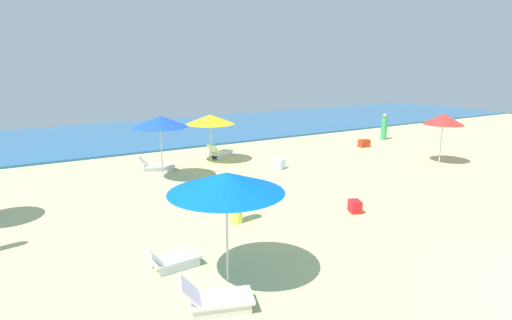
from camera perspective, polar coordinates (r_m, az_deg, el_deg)
The scene contains 14 objects.
ocean at distance 28.80m, azimuth -11.33°, elevation 4.01°, with size 60.00×11.84×0.12m, color #26639B.
umbrella_0 at distance 19.41m, azimuth -6.39°, elevation 5.66°, with size 2.30×2.30×2.26m.
lounge_chair_0_0 at distance 20.46m, azimuth -5.08°, elevation 1.04°, with size 1.59×1.18×0.79m.
umbrella_1 at distance 8.46m, azimuth -4.18°, elevation -3.15°, with size 2.45×2.45×2.45m.
lounge_chair_1_0 at distance 9.89m, azimuth -11.63°, elevation -13.39°, with size 1.25×0.63×0.58m.
lounge_chair_1_1 at distance 8.29m, azimuth -5.76°, elevation -18.62°, with size 1.51×1.03×0.67m.
umbrella_2 at distance 20.92m, azimuth 24.65°, elevation 5.18°, with size 1.84×1.84×2.33m.
umbrella_3 at distance 16.57m, azimuth -13.24°, elevation 5.23°, with size 2.20×2.20×2.61m.
lounge_chair_3_0 at distance 18.44m, azimuth -13.77°, elevation -0.76°, with size 1.66×1.07×0.68m.
beachgoer_1 at distance 26.44m, azimuth 17.40°, elevation 4.33°, with size 0.50×0.50×1.60m.
beachgoer_3 at distance 12.10m, azimuth -2.84°, elevation -5.60°, with size 0.55×0.55×1.53m.
cooler_box_0 at distance 23.83m, azimuth 14.81°, elevation 2.27°, with size 0.59×0.40×0.42m, color red.
cooler_box_1 at distance 13.43m, azimuth 13.60°, elevation -6.29°, with size 0.46×0.33×0.39m, color red.
cooler_box_2 at distance 18.32m, azimuth 3.36°, elevation -0.57°, with size 0.47×0.35×0.43m, color white.
Camera 1 is at (-9.24, -2.81, 4.63)m, focal length 28.73 mm.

